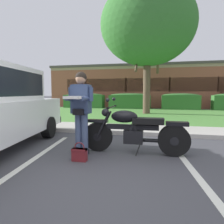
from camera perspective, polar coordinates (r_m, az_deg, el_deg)
name	(u,v)px	position (r m, az deg, el deg)	size (l,w,h in m)	color
ground_plane	(96,176)	(3.26, -4.43, -17.67)	(140.00, 140.00, 0.00)	#424247
curb_strip	(127,133)	(6.21, 4.28, -5.88)	(60.00, 0.20, 0.12)	#B7B2A8
concrete_walk	(131,129)	(7.04, 5.31, -4.70)	(60.00, 1.50, 0.08)	#B7B2A8
grass_lawn	(142,114)	(11.83, 8.39, -0.66)	(60.00, 8.21, 0.06)	#518E3D
stall_stripe_0	(26,164)	(4.02, -23.24, -13.47)	(0.12, 4.40, 0.01)	silver
stall_stripe_1	(200,180)	(3.38, 23.68, -17.21)	(0.12, 4.40, 0.01)	silver
motorcycle	(139,131)	(4.28, 7.58, -5.35)	(2.24, 0.82, 1.18)	black
rider_person	(81,106)	(4.15, -8.83, 1.64)	(0.54, 0.60, 1.70)	black
handbag	(79,153)	(3.91, -9.18, -11.49)	(0.28, 0.13, 0.36)	maroon
shade_tree	(148,25)	(12.65, 10.06, 22.94)	(5.38, 5.38, 7.40)	brown
hedge_left	(84,100)	(16.81, -7.90, 3.26)	(3.30, 0.90, 1.24)	#336B2D
hedge_center_left	(130,101)	(15.87, 5.02, 3.17)	(3.21, 0.90, 1.24)	#336B2D
hedge_center_right	(180,101)	(15.81, 18.77, 2.89)	(2.72, 0.90, 1.24)	#336B2D
brick_building	(167,87)	(22.46, 15.26, 6.77)	(21.28, 10.96, 3.73)	#93513D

